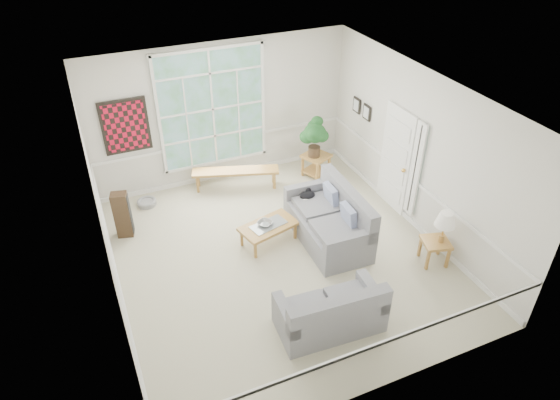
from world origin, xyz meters
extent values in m
cube|color=#B4AF94|center=(0.00, 0.00, -0.01)|extent=(5.50, 6.00, 0.01)
cube|color=white|center=(0.00, 0.00, 3.00)|extent=(5.50, 6.00, 0.02)
cube|color=silver|center=(0.00, 3.00, 1.50)|extent=(5.50, 0.02, 3.00)
cube|color=silver|center=(0.00, -3.00, 1.50)|extent=(5.50, 0.02, 3.00)
cube|color=silver|center=(-2.75, 0.00, 1.50)|extent=(0.02, 6.00, 3.00)
cube|color=silver|center=(2.75, 0.00, 1.50)|extent=(0.02, 6.00, 3.00)
cube|color=white|center=(-0.20, 2.96, 1.65)|extent=(2.30, 0.08, 2.40)
cube|color=white|center=(2.71, 0.60, 1.05)|extent=(0.08, 0.90, 2.10)
cube|color=white|center=(2.71, -0.03, 1.15)|extent=(0.08, 0.26, 1.90)
cube|color=maroon|center=(-1.95, 2.95, 1.60)|extent=(0.90, 0.06, 1.10)
cube|color=black|center=(2.71, 1.75, 1.55)|extent=(0.04, 0.26, 0.32)
cube|color=black|center=(2.71, 2.15, 1.55)|extent=(0.04, 0.26, 0.32)
cube|color=slate|center=(1.00, 0.09, 0.51)|extent=(1.04, 1.92, 1.02)
cube|color=slate|center=(0.04, -1.78, 0.42)|extent=(1.60, 0.90, 0.84)
cube|color=#A57637|center=(-0.02, 0.44, 0.19)|extent=(1.14, 0.80, 0.38)
imported|color=gray|center=(-0.08, 0.47, 0.42)|extent=(0.43, 0.43, 0.08)
cube|color=#A57637|center=(0.05, 2.44, 0.21)|extent=(1.84, 0.92, 0.43)
cube|color=#A57637|center=(1.83, 2.21, 0.26)|extent=(0.68, 0.68, 0.52)
cube|color=#A57637|center=(2.40, -1.21, 0.23)|extent=(0.55, 0.55, 0.46)
cylinder|color=gray|center=(-1.85, 2.54, 0.06)|extent=(0.41, 0.41, 0.12)
cube|color=#372718|center=(-2.40, 1.71, 0.46)|extent=(0.33, 0.29, 0.92)
ellipsoid|color=black|center=(0.91, 0.76, 0.59)|extent=(0.36, 0.30, 0.15)
camera|label=1|loc=(-2.69, -6.23, 5.83)|focal=32.00mm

